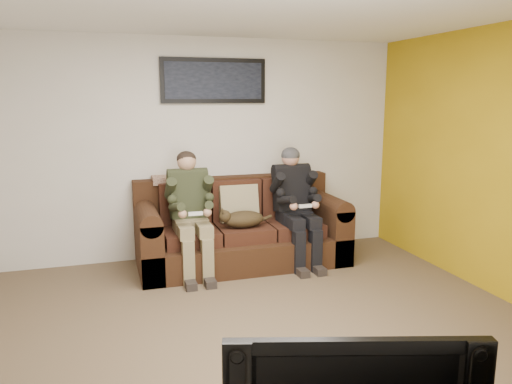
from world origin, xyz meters
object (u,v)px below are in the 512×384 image
object	(u,v)px
person_right	(295,198)
framed_poster	(214,81)
cat	(242,219)
sofa	(240,231)
person_left	(190,205)

from	to	relation	value
person_right	framed_poster	distance (m)	1.67
person_right	cat	xyz separation A→B (m)	(-0.66, -0.04, -0.19)
sofa	cat	world-z (taller)	sofa
person_left	framed_poster	size ratio (longest dim) A/B	1.06
cat	framed_poster	size ratio (longest dim) A/B	0.53
person_left	framed_poster	xyz separation A→B (m)	(0.41, 0.58, 1.34)
person_left	person_right	distance (m)	1.22
person_left	person_right	world-z (taller)	person_right
person_left	person_right	xyz separation A→B (m)	(1.22, 0.00, 0.00)
person_right	sofa	bearing A→B (deg)	162.00
sofa	person_right	world-z (taller)	person_right
person_left	person_right	size ratio (longest dim) A/B	0.99
sofa	framed_poster	xyz separation A→B (m)	(-0.20, 0.38, 1.73)
person_right	cat	bearing A→B (deg)	-176.16
person_left	cat	xyz separation A→B (m)	(0.57, -0.04, -0.18)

